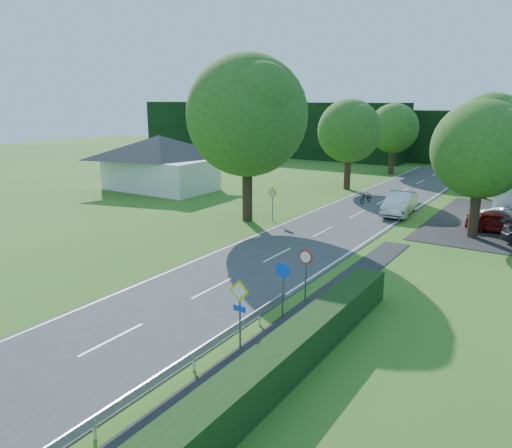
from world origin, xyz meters
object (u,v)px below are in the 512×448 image
Objects in this scene: motorcycle at (366,197)px; parked_car_silver_a at (512,220)px; streetlight at (477,163)px; parked_car_red at (497,222)px; moving_car at (399,204)px.

motorcycle is 0.44× the size of parked_car_silver_a.
streetlight is 2.08× the size of parked_car_red.
streetlight is 6.65m from moving_car.
streetlight is at bearing 84.42° from parked_car_red.
moving_car is 7.08m from parked_car_red.
motorcycle is (-9.04, 4.50, -3.91)m from streetlight.
motorcycle is at bearing 83.15° from parked_car_silver_a.
moving_car is at bearing -32.09° from motorcycle.
moving_car is 1.33× the size of parked_car_red.
motorcycle is at bearing 153.57° from streetlight.
parked_car_red is at bearing 3.10° from streetlight.
parked_car_silver_a is at bearing 23.10° from streetlight.
parked_car_red is 0.87× the size of parked_car_silver_a.
parked_car_red reaches higher than motorcycle.
parked_car_red is (10.59, -4.41, 0.14)m from motorcycle.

